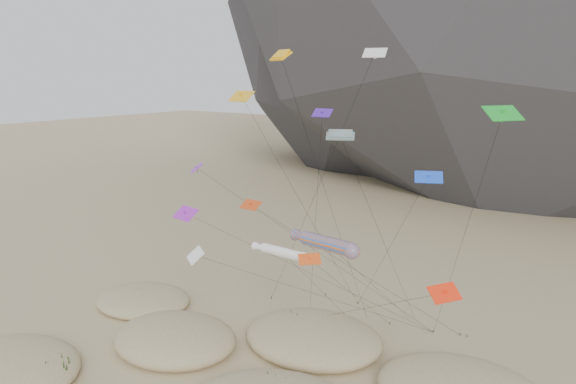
% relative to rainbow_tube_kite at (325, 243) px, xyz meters
% --- Properties ---
extents(dune_grass, '(40.67, 27.62, 1.48)m').
position_rel_rainbow_tube_kite_xyz_m(dune_grass, '(-3.86, -9.91, -9.82)').
color(dune_grass, black).
rests_on(dune_grass, ground).
extents(kite_stakes, '(21.19, 6.51, 0.30)m').
position_rel_rainbow_tube_kite_xyz_m(kite_stakes, '(0.02, 10.00, -10.51)').
color(kite_stakes, '#3F2D1E').
rests_on(kite_stakes, ground).
extents(rainbow_tube_kite, '(8.80, 14.21, 11.69)m').
position_rel_rainbow_tube_kite_xyz_m(rainbow_tube_kite, '(0.00, 0.00, 0.00)').
color(rainbow_tube_kite, orange).
rests_on(rainbow_tube_kite, ground).
extents(white_tube_kite, '(6.84, 11.28, 10.38)m').
position_rel_rainbow_tube_kite_xyz_m(white_tube_kite, '(-3.47, -1.74, -0.97)').
color(white_tube_kite, white).
rests_on(white_tube_kite, ground).
extents(orange_parafoil, '(4.10, 12.64, 26.85)m').
position_rel_rainbow_tube_kite_xyz_m(orange_parafoil, '(-3.27, -1.70, 15.36)').
color(orange_parafoil, '#F3AB0C').
rests_on(orange_parafoil, ground).
extents(multi_parafoil, '(3.93, 12.77, 20.39)m').
position_rel_rainbow_tube_kite_xyz_m(multi_parafoil, '(0.85, 1.00, 9.04)').
color(multi_parafoil, '#D64816').
rests_on(multi_parafoil, ground).
extents(delta_kites, '(29.46, 18.97, 26.88)m').
position_rel_rainbow_tube_kite_xyz_m(delta_kites, '(-1.14, -1.93, 5.09)').
color(delta_kites, silver).
rests_on(delta_kites, ground).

